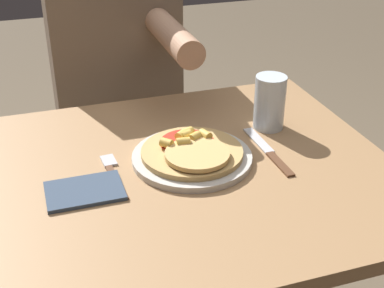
{
  "coord_description": "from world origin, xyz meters",
  "views": [
    {
      "loc": [
        -0.25,
        -0.91,
        1.31
      ],
      "look_at": [
        0.05,
        0.02,
        0.77
      ],
      "focal_mm": 50.0,
      "sensor_mm": 36.0,
      "label": 1
    }
  ],
  "objects_px": {
    "fork": "(113,173)",
    "person_diner": "(117,79)",
    "dining_table": "(174,223)",
    "plate": "(192,158)",
    "knife": "(269,151)",
    "drinking_glass": "(270,102)",
    "pizza": "(192,151)"
  },
  "relations": [
    {
      "from": "pizza",
      "to": "drinking_glass",
      "type": "distance_m",
      "value": 0.24
    },
    {
      "from": "plate",
      "to": "fork",
      "type": "height_order",
      "value": "plate"
    },
    {
      "from": "person_diner",
      "to": "fork",
      "type": "bearing_deg",
      "value": -101.51
    },
    {
      "from": "plate",
      "to": "knife",
      "type": "relative_size",
      "value": 1.16
    },
    {
      "from": "dining_table",
      "to": "fork",
      "type": "bearing_deg",
      "value": 169.36
    },
    {
      "from": "fork",
      "to": "knife",
      "type": "xyz_separation_m",
      "value": [
        0.34,
        -0.02,
        0.0
      ]
    },
    {
      "from": "dining_table",
      "to": "drinking_glass",
      "type": "xyz_separation_m",
      "value": [
        0.27,
        0.12,
        0.2
      ]
    },
    {
      "from": "pizza",
      "to": "plate",
      "type": "bearing_deg",
      "value": 87.6
    },
    {
      "from": "dining_table",
      "to": "pizza",
      "type": "relative_size",
      "value": 4.26
    },
    {
      "from": "dining_table",
      "to": "plate",
      "type": "xyz_separation_m",
      "value": [
        0.05,
        0.02,
        0.14
      ]
    },
    {
      "from": "dining_table",
      "to": "knife",
      "type": "bearing_deg",
      "value": 1.32
    },
    {
      "from": "knife",
      "to": "person_diner",
      "type": "bearing_deg",
      "value": 110.62
    },
    {
      "from": "fork",
      "to": "person_diner",
      "type": "distance_m",
      "value": 0.59
    },
    {
      "from": "person_diner",
      "to": "pizza",
      "type": "bearing_deg",
      "value": -84.76
    },
    {
      "from": "dining_table",
      "to": "person_diner",
      "type": "relative_size",
      "value": 0.76
    },
    {
      "from": "fork",
      "to": "person_diner",
      "type": "bearing_deg",
      "value": 78.49
    },
    {
      "from": "pizza",
      "to": "fork",
      "type": "height_order",
      "value": "pizza"
    },
    {
      "from": "knife",
      "to": "person_diner",
      "type": "distance_m",
      "value": 0.63
    },
    {
      "from": "pizza",
      "to": "person_diner",
      "type": "bearing_deg",
      "value": 95.24
    },
    {
      "from": "pizza",
      "to": "knife",
      "type": "bearing_deg",
      "value": -5.63
    },
    {
      "from": "fork",
      "to": "drinking_glass",
      "type": "relative_size",
      "value": 1.37
    },
    {
      "from": "fork",
      "to": "pizza",
      "type": "bearing_deg",
      "value": -0.28
    },
    {
      "from": "dining_table",
      "to": "person_diner",
      "type": "xyz_separation_m",
      "value": [
        -0.0,
        0.6,
        0.11
      ]
    },
    {
      "from": "pizza",
      "to": "drinking_glass",
      "type": "relative_size",
      "value": 1.68
    },
    {
      "from": "fork",
      "to": "person_diner",
      "type": "xyz_separation_m",
      "value": [
        0.12,
        0.57,
        -0.03
      ]
    },
    {
      "from": "plate",
      "to": "pizza",
      "type": "relative_size",
      "value": 1.18
    },
    {
      "from": "knife",
      "to": "dining_table",
      "type": "bearing_deg",
      "value": -178.68
    },
    {
      "from": "pizza",
      "to": "drinking_glass",
      "type": "bearing_deg",
      "value": 23.47
    },
    {
      "from": "drinking_glass",
      "to": "dining_table",
      "type": "bearing_deg",
      "value": -156.47
    },
    {
      "from": "dining_table",
      "to": "knife",
      "type": "height_order",
      "value": "knife"
    },
    {
      "from": "pizza",
      "to": "drinking_glass",
      "type": "height_order",
      "value": "drinking_glass"
    },
    {
      "from": "pizza",
      "to": "person_diner",
      "type": "distance_m",
      "value": 0.58
    }
  ]
}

